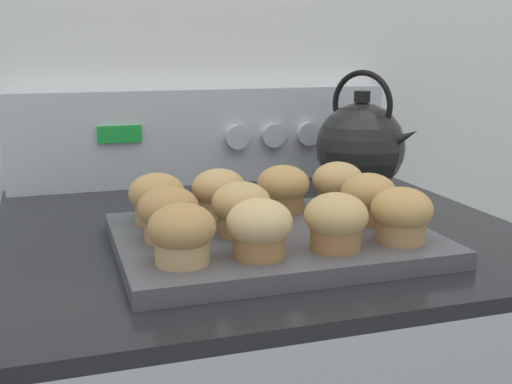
{
  "coord_description": "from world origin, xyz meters",
  "views": [
    {
      "loc": [
        -0.27,
        -0.5,
        1.16
      ],
      "look_at": [
        -0.02,
        0.3,
        0.96
      ],
      "focal_mm": 45.0,
      "sensor_mm": 36.0,
      "label": 1
    }
  ],
  "objects_px": {
    "muffin_r0_c1": "(260,228)",
    "muffin_r2_c3": "(338,184)",
    "muffin_pan": "(272,239)",
    "muffin_r1_c3": "(368,198)",
    "tea_kettle": "(361,145)",
    "muffin_r0_c3": "(402,215)",
    "muffin_r2_c2": "(283,188)",
    "muffin_r2_c0": "(157,198)",
    "muffin_r0_c0": "(182,233)",
    "muffin_r0_c2": "(336,221)",
    "muffin_r1_c1": "(241,208)",
    "muffin_r1_c0": "(168,213)",
    "muffin_r2_c1": "(219,193)"
  },
  "relations": [
    {
      "from": "muffin_r1_c0",
      "to": "muffin_r1_c1",
      "type": "bearing_deg",
      "value": -1.76
    },
    {
      "from": "muffin_r0_c0",
      "to": "muffin_r1_c0",
      "type": "distance_m",
      "value": 0.09
    },
    {
      "from": "muffin_r2_c1",
      "to": "muffin_r2_c3",
      "type": "relative_size",
      "value": 1.0
    },
    {
      "from": "muffin_r0_c0",
      "to": "muffin_r2_c2",
      "type": "height_order",
      "value": "same"
    },
    {
      "from": "muffin_r0_c3",
      "to": "muffin_r1_c0",
      "type": "distance_m",
      "value": 0.29
    },
    {
      "from": "muffin_pan",
      "to": "muffin_r0_c2",
      "type": "distance_m",
      "value": 0.11
    },
    {
      "from": "muffin_r2_c1",
      "to": "muffin_pan",
      "type": "bearing_deg",
      "value": -62.71
    },
    {
      "from": "muffin_r1_c3",
      "to": "muffin_r2_c2",
      "type": "distance_m",
      "value": 0.13
    },
    {
      "from": "muffin_r0_c2",
      "to": "muffin_r2_c0",
      "type": "xyz_separation_m",
      "value": [
        -0.18,
        0.18,
        0.0
      ]
    },
    {
      "from": "muffin_r1_c1",
      "to": "muffin_r2_c2",
      "type": "distance_m",
      "value": 0.13
    },
    {
      "from": "muffin_r2_c0",
      "to": "muffin_r2_c3",
      "type": "height_order",
      "value": "same"
    },
    {
      "from": "muffin_pan",
      "to": "muffin_r1_c3",
      "type": "xyz_separation_m",
      "value": [
        0.14,
        0.0,
        0.05
      ]
    },
    {
      "from": "muffin_r2_c3",
      "to": "tea_kettle",
      "type": "height_order",
      "value": "tea_kettle"
    },
    {
      "from": "muffin_r0_c1",
      "to": "muffin_r0_c2",
      "type": "xyz_separation_m",
      "value": [
        0.09,
        -0.0,
        0.0
      ]
    },
    {
      "from": "muffin_r1_c0",
      "to": "muffin_r0_c3",
      "type": "bearing_deg",
      "value": -18.81
    },
    {
      "from": "muffin_r0_c3",
      "to": "muffin_r1_c1",
      "type": "bearing_deg",
      "value": 153.33
    },
    {
      "from": "muffin_r2_c3",
      "to": "muffin_r1_c0",
      "type": "bearing_deg",
      "value": -161.84
    },
    {
      "from": "tea_kettle",
      "to": "muffin_r0_c1",
      "type": "bearing_deg",
      "value": -130.71
    },
    {
      "from": "muffin_r1_c1",
      "to": "muffin_r1_c0",
      "type": "bearing_deg",
      "value": 178.24
    },
    {
      "from": "muffin_r2_c0",
      "to": "tea_kettle",
      "type": "height_order",
      "value": "tea_kettle"
    },
    {
      "from": "muffin_r0_c0",
      "to": "muffin_r0_c2",
      "type": "height_order",
      "value": "same"
    },
    {
      "from": "muffin_r0_c1",
      "to": "muffin_r1_c1",
      "type": "relative_size",
      "value": 1.0
    },
    {
      "from": "muffin_r1_c0",
      "to": "muffin_r2_c0",
      "type": "xyz_separation_m",
      "value": [
        -0.0,
        0.09,
        0.0
      ]
    },
    {
      "from": "muffin_pan",
      "to": "muffin_r0_c1",
      "type": "relative_size",
      "value": 5.28
    },
    {
      "from": "muffin_r0_c3",
      "to": "muffin_r2_c2",
      "type": "bearing_deg",
      "value": 116.08
    },
    {
      "from": "muffin_r1_c0",
      "to": "muffin_r0_c0",
      "type": "bearing_deg",
      "value": -90.55
    },
    {
      "from": "muffin_r0_c1",
      "to": "muffin_r2_c3",
      "type": "xyz_separation_m",
      "value": [
        0.18,
        0.18,
        0.0
      ]
    },
    {
      "from": "muffin_r2_c1",
      "to": "tea_kettle",
      "type": "bearing_deg",
      "value": 29.23
    },
    {
      "from": "muffin_r1_c3",
      "to": "muffin_r2_c1",
      "type": "distance_m",
      "value": 0.21
    },
    {
      "from": "muffin_r1_c1",
      "to": "muffin_r2_c0",
      "type": "height_order",
      "value": "same"
    },
    {
      "from": "muffin_r0_c1",
      "to": "muffin_r2_c1",
      "type": "relative_size",
      "value": 1.0
    },
    {
      "from": "muffin_r2_c0",
      "to": "muffin_r2_c3",
      "type": "xyz_separation_m",
      "value": [
        0.27,
        0.0,
        0.0
      ]
    },
    {
      "from": "muffin_r2_c1",
      "to": "muffin_r2_c3",
      "type": "distance_m",
      "value": 0.18
    },
    {
      "from": "muffin_r0_c0",
      "to": "muffin_r1_c0",
      "type": "height_order",
      "value": "same"
    },
    {
      "from": "muffin_r2_c3",
      "to": "muffin_r2_c2",
      "type": "bearing_deg",
      "value": -179.81
    },
    {
      "from": "muffin_r0_c2",
      "to": "muffin_r0_c3",
      "type": "distance_m",
      "value": 0.09
    },
    {
      "from": "muffin_r2_c0",
      "to": "muffin_r2_c1",
      "type": "relative_size",
      "value": 1.0
    },
    {
      "from": "muffin_r0_c1",
      "to": "muffin_r0_c3",
      "type": "height_order",
      "value": "same"
    },
    {
      "from": "muffin_r1_c1",
      "to": "muffin_r2_c2",
      "type": "bearing_deg",
      "value": 45.33
    },
    {
      "from": "muffin_r0_c3",
      "to": "muffin_r2_c1",
      "type": "xyz_separation_m",
      "value": [
        -0.18,
        0.18,
        0.0
      ]
    },
    {
      "from": "muffin_r1_c3",
      "to": "muffin_r2_c0",
      "type": "relative_size",
      "value": 1.0
    },
    {
      "from": "muffin_pan",
      "to": "muffin_r2_c3",
      "type": "relative_size",
      "value": 5.28
    },
    {
      "from": "muffin_r0_c3",
      "to": "tea_kettle",
      "type": "bearing_deg",
      "value": 70.85
    },
    {
      "from": "muffin_r0_c0",
      "to": "muffin_r2_c3",
      "type": "height_order",
      "value": "same"
    },
    {
      "from": "muffin_pan",
      "to": "muffin_r2_c2",
      "type": "height_order",
      "value": "muffin_r2_c2"
    },
    {
      "from": "muffin_r2_c1",
      "to": "tea_kettle",
      "type": "relative_size",
      "value": 0.35
    },
    {
      "from": "muffin_r0_c2",
      "to": "muffin_r1_c0",
      "type": "bearing_deg",
      "value": 152.46
    },
    {
      "from": "tea_kettle",
      "to": "muffin_r2_c3",
      "type": "bearing_deg",
      "value": -125.74
    },
    {
      "from": "muffin_r0_c3",
      "to": "muffin_r2_c2",
      "type": "xyz_separation_m",
      "value": [
        -0.09,
        0.18,
        0.0
      ]
    },
    {
      "from": "muffin_r0_c1",
      "to": "muffin_r2_c1",
      "type": "xyz_separation_m",
      "value": [
        0.0,
        0.18,
        0.0
      ]
    }
  ]
}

